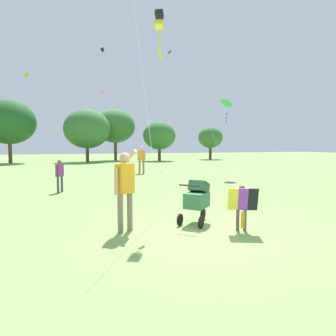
# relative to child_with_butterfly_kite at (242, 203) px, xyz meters

# --- Properties ---
(ground_plane) EXTENTS (120.00, 120.00, 0.00)m
(ground_plane) POSITION_rel_child_with_butterfly_kite_xyz_m (-0.85, 0.20, -0.61)
(ground_plane) COLOR #75994C
(treeline_distant) EXTENTS (32.56, 6.92, 6.37)m
(treeline_distant) POSITION_rel_child_with_butterfly_kite_xyz_m (-1.90, 30.08, 3.14)
(treeline_distant) COLOR brown
(treeline_distant) RESTS_ON ground
(child_with_butterfly_kite) EXTENTS (0.64, 0.48, 1.00)m
(child_with_butterfly_kite) POSITION_rel_child_with_butterfly_kite_xyz_m (0.00, 0.00, 0.00)
(child_with_butterfly_kite) COLOR #4C4C51
(child_with_butterfly_kite) RESTS_ON ground
(person_adult_flyer) EXTENTS (0.54, 0.66, 1.78)m
(person_adult_flyer) POSITION_rel_child_with_butterfly_kite_xyz_m (-2.38, 0.80, 0.41)
(person_adult_flyer) COLOR #7F705B
(person_adult_flyer) RESTS_ON ground
(stroller) EXTENTS (1.00, 0.95, 1.03)m
(stroller) POSITION_rel_child_with_butterfly_kite_xyz_m (-0.61, 0.95, -0.01)
(stroller) COLOR black
(stroller) RESTS_ON ground
(kite_adult_black) EXTENTS (1.11, 1.31, 5.29)m
(kite_adult_black) POSITION_rel_child_with_butterfly_kite_xyz_m (-1.19, 2.08, 4.35)
(kite_adult_black) COLOR black
(kite_adult_black) RESTS_ON ground
(kite_orange_delta) EXTENTS (2.58, 1.80, 4.47)m
(kite_orange_delta) POSITION_rel_child_with_butterfly_kite_xyz_m (5.47, 10.04, 3.59)
(kite_orange_delta) COLOR green
(kite_orange_delta) RESTS_ON ground
(distant_kites_cluster) EXTENTS (34.21, 12.78, 11.99)m
(distant_kites_cluster) POSITION_rel_child_with_butterfly_kite_xyz_m (-4.50, 21.74, 10.25)
(distant_kites_cluster) COLOR #F4A319
(person_red_shirt) EXTENTS (0.48, 0.42, 1.79)m
(person_red_shirt) POSITION_rel_child_with_butterfly_kite_xyz_m (1.47, 13.90, 0.44)
(person_red_shirt) COLOR #7F705B
(person_red_shirt) RESTS_ON ground
(person_couple_left) EXTENTS (0.32, 0.31, 1.28)m
(person_couple_left) POSITION_rel_child_with_butterfly_kite_xyz_m (-3.63, 7.16, 0.14)
(person_couple_left) COLOR #4C4C51
(person_couple_left) RESTS_ON ground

